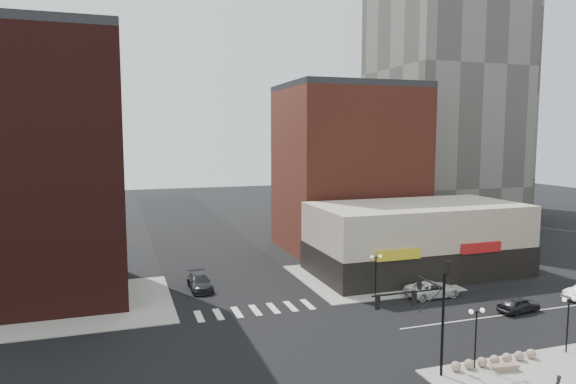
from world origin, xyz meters
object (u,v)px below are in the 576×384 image
traffic_signal (427,304)px  dark_sedan_north (200,282)px  street_lamp_ne (376,265)px  white_suv (433,289)px  dark_sedan_east (519,304)px  street_lamp_se_a (476,323)px  street_lamp_se_b (569,310)px  stone_bench (505,367)px

traffic_signal → dark_sedan_north: size_ratio=1.47×
street_lamp_ne → white_suv: size_ratio=0.75×
dark_sedan_east → dark_sedan_north: dark_sedan_north is taller
street_lamp_se_a → street_lamp_ne: size_ratio=1.00×
street_lamp_se_a → street_lamp_se_b: 8.00m
stone_bench → street_lamp_se_b: bearing=18.6°
street_lamp_se_a → street_lamp_ne: same height
street_lamp_se_b → street_lamp_ne: 17.46m
traffic_signal → dark_sedan_east: (15.04, 8.07, -4.25)m
street_lamp_ne → dark_sedan_north: 18.03m
white_suv → dark_sedan_east: 7.88m
stone_bench → street_lamp_se_a: bearing=158.7°
traffic_signal → street_lamp_se_a: size_ratio=1.87×
street_lamp_ne → dark_sedan_east: bearing=-37.1°
dark_sedan_north → stone_bench: 30.10m
traffic_signal → white_suv: (10.26, 14.33, -4.19)m
traffic_signal → street_lamp_se_b: 11.88m
traffic_signal → dark_sedan_north: bearing=114.9°
dark_sedan_north → stone_bench: (16.56, -25.14, -0.42)m
white_suv → dark_sedan_east: white_suv is taller
dark_sedan_north → stone_bench: dark_sedan_north is taller
street_lamp_se_b → stone_bench: street_lamp_se_b is taller
street_lamp_se_b → street_lamp_ne: (-7.00, 16.00, 0.00)m
dark_sedan_north → street_lamp_ne: bearing=-27.5°
street_lamp_se_b → dark_sedan_north: size_ratio=0.78×
street_lamp_se_a → white_suv: (6.49, 14.50, -2.52)m
street_lamp_se_a → dark_sedan_east: (11.28, 8.24, -2.58)m
street_lamp_se_a → white_suv: bearing=65.9°
traffic_signal → street_lamp_se_a: 4.12m
street_lamp_ne → dark_sedan_north: size_ratio=0.78×
stone_bench → street_lamp_ne: bearing=101.9°
traffic_signal → street_lamp_ne: (4.76, 15.83, -1.67)m
street_lamp_se_a → dark_sedan_east: size_ratio=0.99×
street_lamp_se_a → white_suv: 16.09m
street_lamp_se_b → dark_sedan_north: street_lamp_se_b is taller
street_lamp_ne → white_suv: bearing=-15.3°
stone_bench → dark_sedan_east: bearing=53.5°
street_lamp_ne → white_suv: 6.23m
white_suv → dark_sedan_north: size_ratio=1.04×
stone_bench → dark_sedan_north: bearing=133.0°
traffic_signal → street_lamp_se_a: (3.76, -0.17, -1.67)m
street_lamp_se_b → dark_sedan_east: bearing=68.3°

